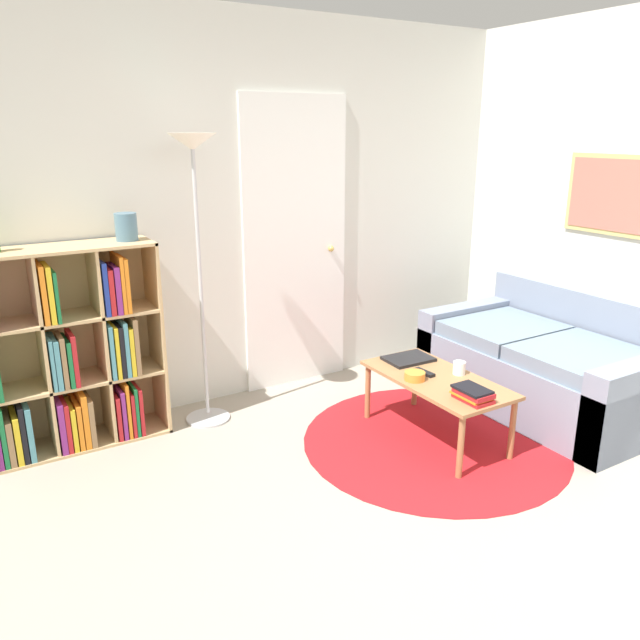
# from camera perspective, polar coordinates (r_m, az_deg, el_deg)

# --- Properties ---
(ground_plane) EXTENTS (14.00, 14.00, 0.00)m
(ground_plane) POSITION_cam_1_polar(r_m,az_deg,el_deg) (2.99, 18.17, -22.15)
(ground_plane) COLOR gray
(wall_back) EXTENTS (7.05, 0.11, 2.60)m
(wall_back) POSITION_cam_1_polar(r_m,az_deg,el_deg) (4.40, -5.56, 9.65)
(wall_back) COLOR silver
(wall_back) RESTS_ON ground_plane
(wall_right) EXTENTS (0.08, 5.49, 2.60)m
(wall_right) POSITION_cam_1_polar(r_m,az_deg,el_deg) (4.77, 24.81, 8.92)
(wall_right) COLOR silver
(wall_right) RESTS_ON ground_plane
(rug) EXTENTS (1.62, 1.62, 0.01)m
(rug) POSITION_cam_1_polar(r_m,az_deg,el_deg) (3.99, 10.40, -10.81)
(rug) COLOR #B2191E
(rug) RESTS_ON ground_plane
(bookshelf) EXTENTS (1.02, 0.34, 1.22)m
(bookshelf) POSITION_cam_1_polar(r_m,az_deg,el_deg) (3.98, -21.95, -3.30)
(bookshelf) COLOR tan
(bookshelf) RESTS_ON ground_plane
(floor_lamp) EXTENTS (0.29, 0.29, 1.83)m
(floor_lamp) POSITION_cam_1_polar(r_m,az_deg,el_deg) (3.87, -11.35, 11.37)
(floor_lamp) COLOR #B7B7BC
(floor_lamp) RESTS_ON ground_plane
(couch) EXTENTS (0.95, 1.59, 0.76)m
(couch) POSITION_cam_1_polar(r_m,az_deg,el_deg) (4.63, 20.30, -3.96)
(couch) COLOR gray
(couch) RESTS_ON ground_plane
(coffee_table) EXTENTS (0.48, 0.96, 0.40)m
(coffee_table) POSITION_cam_1_polar(r_m,az_deg,el_deg) (3.90, 10.62, -5.78)
(coffee_table) COLOR #996B42
(coffee_table) RESTS_ON ground_plane
(laptop) EXTENTS (0.31, 0.23, 0.02)m
(laptop) POSITION_cam_1_polar(r_m,az_deg,el_deg) (4.12, 8.09, -3.54)
(laptop) COLOR black
(laptop) RESTS_ON coffee_table
(bowl) EXTENTS (0.13, 0.13, 0.05)m
(bowl) POSITION_cam_1_polar(r_m,az_deg,el_deg) (3.81, 8.65, -5.08)
(bowl) COLOR orange
(bowl) RESTS_ON coffee_table
(book_stack_on_table) EXTENTS (0.15, 0.22, 0.07)m
(book_stack_on_table) POSITION_cam_1_polar(r_m,az_deg,el_deg) (3.60, 13.80, -6.60)
(book_stack_on_table) COLOR #B21E23
(book_stack_on_table) RESTS_ON coffee_table
(cup) EXTENTS (0.08, 0.08, 0.08)m
(cup) POSITION_cam_1_polar(r_m,az_deg,el_deg) (3.94, 12.61, -4.31)
(cup) COLOR white
(cup) RESTS_ON coffee_table
(remote) EXTENTS (0.06, 0.15, 0.02)m
(remote) POSITION_cam_1_polar(r_m,az_deg,el_deg) (3.92, 9.51, -4.75)
(remote) COLOR black
(remote) RESTS_ON coffee_table
(vase_on_shelf) EXTENTS (0.13, 0.13, 0.16)m
(vase_on_shelf) POSITION_cam_1_polar(r_m,az_deg,el_deg) (3.87, -17.30, 8.13)
(vase_on_shelf) COLOR slate
(vase_on_shelf) RESTS_ON bookshelf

